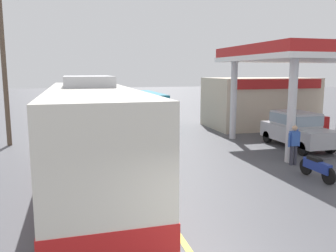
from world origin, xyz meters
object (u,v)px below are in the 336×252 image
coach_bus_main (92,138)px  car_at_pump (296,128)px  motorcycle_parked_forecourt (317,167)px  car_trailing_behind_bus (79,109)px  minibus_opposing_lane (143,107)px  pedestrian_by_shop (294,143)px  pedestrian_near_pump (292,139)px

coach_bus_main → car_at_pump: bearing=19.1°
motorcycle_parked_forecourt → car_trailing_behind_bus: car_trailing_behind_bus is taller
minibus_opposing_lane → motorcycle_parked_forecourt: size_ratio=3.41×
pedestrian_by_shop → coach_bus_main: bearing=-175.1°
motorcycle_parked_forecourt → minibus_opposing_lane: bearing=106.8°
motorcycle_parked_forecourt → pedestrian_near_pump: (0.80, 2.60, 0.49)m
coach_bus_main → car_at_pump: size_ratio=2.63×
coach_bus_main → car_trailing_behind_bus: coach_bus_main is taller
minibus_opposing_lane → motorcycle_parked_forecourt: bearing=-73.2°
coach_bus_main → minibus_opposing_lane: bearing=70.3°
minibus_opposing_lane → car_trailing_behind_bus: bearing=131.6°
car_trailing_behind_bus → pedestrian_near_pump: bearing=-59.1°
car_at_pump → coach_bus_main: bearing=-160.9°
pedestrian_by_shop → motorcycle_parked_forecourt: bearing=-101.1°
pedestrian_near_pump → coach_bus_main: bearing=-170.6°
coach_bus_main → pedestrian_by_shop: 8.24m
coach_bus_main → car_trailing_behind_bus: (-0.09, 15.94, -0.71)m
motorcycle_parked_forecourt → pedestrian_by_shop: (0.37, 1.88, 0.49)m
coach_bus_main → car_trailing_behind_bus: 15.95m
pedestrian_near_pump → pedestrian_by_shop: 0.84m
minibus_opposing_lane → car_trailing_behind_bus: minibus_opposing_lane is taller
car_at_pump → minibus_opposing_lane: minibus_opposing_lane is taller
coach_bus_main → pedestrian_by_shop: coach_bus_main is taller
car_trailing_behind_bus → coach_bus_main: bearing=-89.7°
coach_bus_main → pedestrian_by_shop: bearing=4.9°
coach_bus_main → minibus_opposing_lane: (4.04, 11.28, -0.25)m
minibus_opposing_lane → pedestrian_near_pump: 10.88m
pedestrian_near_pump → pedestrian_by_shop: bearing=-121.1°
motorcycle_parked_forecourt → pedestrian_near_pump: size_ratio=1.08×
pedestrian_near_pump → car_trailing_behind_bus: (-8.69, 14.51, 0.08)m
car_at_pump → pedestrian_by_shop: bearing=-127.3°
car_at_pump → car_trailing_behind_bus: (-10.45, 12.35, 0.00)m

